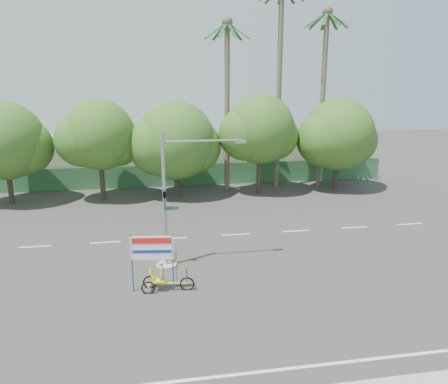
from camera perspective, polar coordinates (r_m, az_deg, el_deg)
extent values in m
plane|color=#33302D|center=(20.14, 0.38, -13.70)|extent=(120.00, 120.00, 0.00)
cube|color=#336B3D|center=(40.00, -5.06, 2.22)|extent=(38.00, 0.08, 2.00)
cube|color=beige|center=(44.63, -18.53, 4.12)|extent=(12.00, 8.00, 4.00)
cube|color=beige|center=(45.52, 4.54, 4.77)|extent=(14.00, 8.00, 3.60)
cylinder|color=#473828|center=(37.89, -26.21, 1.23)|extent=(0.40, 0.40, 3.52)
sphere|color=#2F5C1B|center=(37.36, -26.76, 6.00)|extent=(6.00, 6.00, 6.00)
sphere|color=#2F5C1B|center=(37.35, -24.55, 5.37)|extent=(4.32, 4.32, 4.32)
cylinder|color=#473828|center=(36.48, -15.64, 1.91)|extent=(0.40, 0.40, 3.74)
sphere|color=#2F5C1B|center=(35.92, -16.01, 7.21)|extent=(5.60, 5.60, 5.60)
sphere|color=#2F5C1B|center=(36.18, -13.90, 6.44)|extent=(4.03, 4.03, 4.03)
sphere|color=#2F5C1B|center=(35.87, -18.03, 6.50)|extent=(4.26, 4.26, 4.26)
cylinder|color=#473828|center=(36.39, -6.18, 1.99)|extent=(0.40, 0.40, 3.30)
sphere|color=#2F5C1B|center=(35.85, -6.31, 6.67)|extent=(6.40, 6.40, 6.40)
sphere|color=#2F5C1B|center=(36.34, -4.04, 5.99)|extent=(4.61, 4.61, 4.61)
sphere|color=#2F5C1B|center=(35.59, -8.60, 6.05)|extent=(4.86, 4.86, 4.86)
cylinder|color=#473828|center=(37.40, 4.58, 2.82)|extent=(0.40, 0.40, 3.87)
sphere|color=#2F5C1B|center=(36.84, 4.69, 8.19)|extent=(5.80, 5.80, 5.80)
sphere|color=#2F5C1B|center=(37.55, 6.50, 7.31)|extent=(4.18, 4.18, 4.18)
sphere|color=#2F5C1B|center=(36.34, 2.77, 7.57)|extent=(4.41, 4.41, 4.41)
cylinder|color=#473828|center=(39.74, 14.41, 2.78)|extent=(0.40, 0.40, 3.43)
sphere|color=#2F5C1B|center=(39.24, 14.70, 7.24)|extent=(6.20, 6.20, 6.20)
sphere|color=#2F5C1B|center=(40.17, 16.30, 6.51)|extent=(4.46, 4.46, 4.46)
sphere|color=#2F5C1B|center=(38.50, 12.92, 6.75)|extent=(4.71, 4.71, 4.71)
cylinder|color=#70604C|center=(38.61, 7.17, 12.95)|extent=(0.44, 0.44, 17.00)
cylinder|color=#70604C|center=(39.99, 12.73, 11.33)|extent=(0.44, 0.44, 15.00)
sphere|color=#70604C|center=(40.31, 13.37, 22.02)|extent=(0.90, 0.90, 0.90)
cube|color=#1C4C21|center=(40.59, 14.62, 20.95)|extent=(1.91, 0.28, 1.36)
cube|color=#1C4C21|center=(41.05, 13.95, 20.91)|extent=(1.65, 1.44, 1.36)
cube|color=#1C4C21|center=(41.14, 13.00, 20.95)|extent=(0.61, 1.93, 1.36)
cube|color=#1C4C21|center=(40.80, 12.18, 21.05)|extent=(1.20, 1.80, 1.36)
cube|color=#1C4C21|center=(40.20, 11.87, 21.17)|extent=(1.89, 0.92, 1.36)
cube|color=#1C4C21|center=(39.60, 12.24, 21.25)|extent=(1.89, 0.92, 1.36)
cube|color=#1C4C21|center=(39.30, 13.12, 21.26)|extent=(1.20, 1.80, 1.36)
cube|color=#1C4C21|center=(39.43, 14.10, 21.18)|extent=(0.61, 1.93, 1.36)
cube|color=#1C4C21|center=(39.95, 14.69, 21.06)|extent=(1.65, 1.44, 1.36)
cylinder|color=#70604C|center=(37.63, 0.41, 10.73)|extent=(0.44, 0.44, 14.00)
sphere|color=#70604C|center=(37.81, 0.43, 21.37)|extent=(0.90, 0.90, 0.90)
cube|color=#1C4C21|center=(37.91, 1.92, 20.34)|extent=(1.91, 0.28, 1.36)
cube|color=#1C4C21|center=(38.46, 1.38, 20.27)|extent=(1.65, 1.44, 1.36)
cube|color=#1C4C21|center=(38.67, 0.42, 20.24)|extent=(0.61, 1.93, 1.36)
cube|color=#1C4C21|center=(38.46, -0.54, 20.27)|extent=(1.20, 1.80, 1.36)
cube|color=#1C4C21|center=(37.91, -1.07, 20.35)|extent=(1.89, 0.92, 1.36)
cube|color=#1C4C21|center=(37.27, -0.91, 20.45)|extent=(1.89, 0.92, 1.36)
cube|color=#1C4C21|center=(36.86, -0.10, 20.52)|extent=(1.20, 1.80, 1.36)
cube|color=#1C4C21|center=(36.86, 0.97, 20.51)|extent=(0.61, 1.93, 1.36)
cube|color=#1C4C21|center=(37.28, 1.77, 20.44)|extent=(1.65, 1.44, 1.36)
cylinder|color=gray|center=(23.47, -7.48, -9.40)|extent=(1.10, 1.10, 0.10)
cylinder|color=gray|center=(22.30, -7.77, -1.27)|extent=(0.18, 0.18, 7.00)
cylinder|color=gray|center=(21.82, -2.76, 6.69)|extent=(4.00, 0.10, 0.10)
cube|color=gray|center=(22.15, 2.16, 6.55)|extent=(0.55, 0.20, 0.12)
imported|color=black|center=(22.06, -7.75, -1.18)|extent=(0.16, 0.20, 1.00)
cube|color=#14662D|center=(22.41, -6.84, -2.09)|extent=(0.70, 0.04, 0.18)
torus|color=black|center=(20.75, -4.85, -11.89)|extent=(0.71, 0.17, 0.70)
torus|color=black|center=(21.18, -9.66, -11.54)|extent=(0.66, 0.16, 0.65)
torus|color=black|center=(20.67, -9.87, -12.25)|extent=(0.66, 0.16, 0.65)
cube|color=yellow|center=(20.79, -7.32, -11.72)|extent=(1.75, 0.30, 0.06)
cube|color=yellow|center=(20.92, -9.77, -11.84)|extent=(0.15, 0.62, 0.05)
cube|color=yellow|center=(20.77, -8.50, -11.35)|extent=(0.57, 0.50, 0.06)
cube|color=yellow|center=(20.68, -9.31, -10.62)|extent=(0.29, 0.46, 0.56)
cylinder|color=black|center=(20.57, -4.87, -10.86)|extent=(0.03, 0.03, 0.57)
cube|color=black|center=(20.45, -4.89, -10.15)|extent=(0.10, 0.47, 0.04)
imported|color=#CCB284|center=(20.58, -8.10, -10.37)|extent=(0.32, 0.44, 1.12)
cylinder|color=#172DB2|center=(20.57, -11.92, -9.08)|extent=(0.07, 0.07, 2.79)
cylinder|color=#172DB2|center=(20.33, -6.68, -9.14)|extent=(0.07, 0.07, 2.79)
cube|color=white|center=(20.15, -9.40, -7.24)|extent=(1.95, 0.32, 1.14)
cube|color=red|center=(19.99, -9.46, -6.31)|extent=(1.74, 0.25, 0.27)
cube|color=#172DB2|center=(20.18, -9.40, -7.69)|extent=(1.74, 0.25, 0.14)
cylinder|color=black|center=(20.45, -6.22, -9.94)|extent=(0.02, 0.02, 2.17)
cube|color=red|center=(20.21, -7.30, -8.20)|extent=(0.91, 0.14, 0.68)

